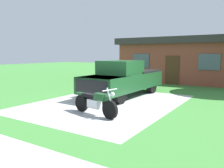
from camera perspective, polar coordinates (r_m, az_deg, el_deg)
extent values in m
plane|color=#3D7E36|center=(10.62, -1.00, -4.70)|extent=(80.00, 80.00, 0.00)
cube|color=#B0B0B0|center=(10.62, -1.00, -4.69)|extent=(5.90, 7.89, 0.01)
cylinder|color=black|center=(7.97, -0.52, -6.39)|extent=(0.67, 0.25, 0.66)
cylinder|color=black|center=(9.09, -7.53, -4.71)|extent=(0.67, 0.25, 0.66)
cube|color=silver|center=(8.51, -4.38, -4.89)|extent=(0.60, 0.37, 0.32)
cube|color=#194723|center=(8.20, -2.77, -3.21)|extent=(0.56, 0.36, 0.24)
cube|color=black|center=(8.68, -5.71, -2.78)|extent=(0.64, 0.40, 0.12)
cube|color=#194723|center=(9.02, -7.57, -2.41)|extent=(0.51, 0.29, 0.08)
cylinder|color=silver|center=(7.89, -0.52, -3.78)|extent=(0.34, 0.13, 0.77)
cylinder|color=silver|center=(7.83, -0.52, -1.48)|extent=(0.18, 0.69, 0.04)
sphere|color=silver|center=(7.77, 0.11, -2.60)|extent=(0.16, 0.16, 0.16)
cylinder|color=black|center=(10.35, 1.85, -2.66)|extent=(0.32, 0.85, 0.84)
cylinder|color=black|center=(11.28, -5.25, -1.84)|extent=(0.32, 0.85, 0.84)
cylinder|color=black|center=(13.41, 9.75, -0.44)|extent=(0.32, 0.85, 0.84)
cylinder|color=black|center=(14.15, 3.67, 0.06)|extent=(0.32, 0.85, 0.84)
cube|color=#194723|center=(12.23, 3.03, 0.70)|extent=(2.14, 5.65, 0.80)
cube|color=#194723|center=(10.66, -2.03, 1.33)|extent=(1.95, 1.95, 0.20)
cube|color=#194723|center=(11.83, 2.07, 4.12)|extent=(1.85, 1.95, 0.70)
cube|color=#3F4C56|center=(11.16, -0.09, 3.42)|extent=(1.70, 0.20, 0.60)
cube|color=black|center=(13.56, 6.38, 2.39)|extent=(1.96, 2.45, 0.50)
cube|color=black|center=(9.96, -5.14, -0.86)|extent=(1.70, 0.14, 0.64)
cube|color=brown|center=(19.90, 16.89, 5.01)|extent=(9.00, 5.00, 3.00)
cube|color=#383333|center=(19.91, 17.09, 10.05)|extent=(9.60, 5.60, 0.50)
cube|color=#4C2D19|center=(17.49, 14.64, 3.32)|extent=(1.00, 0.08, 2.10)
cube|color=#4C5966|center=(18.38, 7.16, 5.72)|extent=(1.40, 0.06, 1.10)
cube|color=#4C5966|center=(16.88, 22.92, 5.05)|extent=(1.40, 0.06, 1.10)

